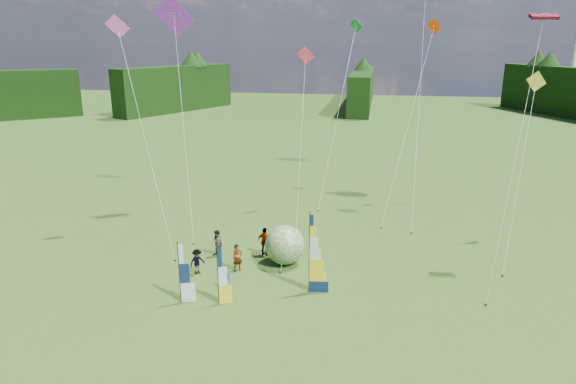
% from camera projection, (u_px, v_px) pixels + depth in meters
% --- Properties ---
extents(ground, '(220.00, 220.00, 0.00)m').
position_uv_depth(ground, '(294.00, 322.00, 25.47)').
color(ground, '#5A7B2F').
rests_on(ground, ground).
extents(treeline_ring, '(210.00, 210.00, 8.00)m').
position_uv_depth(treeline_ring, '(294.00, 247.00, 24.33)').
color(treeline_ring, black).
rests_on(treeline_ring, ground).
extents(feather_banner_main, '(1.24, 0.22, 4.55)m').
position_uv_depth(feather_banner_main, '(309.00, 254.00, 27.84)').
color(feather_banner_main, '#0F244C').
rests_on(feather_banner_main, ground).
extents(side_banner_left, '(0.87, 0.45, 3.22)m').
position_uv_depth(side_banner_left, '(218.00, 277.00, 26.66)').
color(side_banner_left, yellow).
rests_on(side_banner_left, ground).
extents(side_banner_far, '(0.98, 0.38, 3.35)m').
position_uv_depth(side_banner_far, '(179.00, 274.00, 26.86)').
color(side_banner_far, white).
rests_on(side_banner_far, ground).
extents(bol_inflatable, '(2.94, 2.94, 2.46)m').
position_uv_depth(bol_inflatable, '(285.00, 245.00, 31.77)').
color(bol_inflatable, '#123C9A').
rests_on(bol_inflatable, ground).
extents(spectator_a, '(0.74, 0.70, 1.70)m').
position_uv_depth(spectator_a, '(237.00, 258.00, 30.85)').
color(spectator_a, '#66594C').
rests_on(spectator_a, ground).
extents(spectator_b, '(0.97, 0.75, 1.78)m').
position_uv_depth(spectator_b, '(218.00, 244.00, 32.84)').
color(spectator_b, '#66594C').
rests_on(spectator_b, ground).
extents(spectator_c, '(0.92, 1.02, 1.56)m').
position_uv_depth(spectator_c, '(197.00, 262.00, 30.47)').
color(spectator_c, '#66594C').
rests_on(spectator_c, ground).
extents(spectator_d, '(1.19, 0.75, 1.89)m').
position_uv_depth(spectator_d, '(265.00, 242.00, 33.03)').
color(spectator_d, '#66594C').
rests_on(spectator_d, ground).
extents(camp_chair, '(0.71, 0.71, 0.92)m').
position_uv_depth(camp_chair, '(226.00, 282.00, 28.58)').
color(camp_chair, navy).
rests_on(camp_chair, ground).
extents(kite_whale, '(8.94, 17.03, 19.10)m').
position_uv_depth(kite_whale, '(420.00, 91.00, 40.41)').
color(kite_whale, black).
rests_on(kite_whale, ground).
extents(kite_rainbow_delta, '(12.37, 15.10, 17.69)m').
position_uv_depth(kite_rainbow_delta, '(182.00, 107.00, 36.63)').
color(kite_rainbow_delta, '#FE4B3F').
rests_on(kite_rainbow_delta, ground).
extents(kite_parafoil, '(6.59, 10.25, 16.17)m').
position_uv_depth(kite_parafoil, '(517.00, 143.00, 27.69)').
color(kite_parafoil, '#B0052B').
rests_on(kite_parafoil, ground).
extents(small_kite_red, '(6.60, 10.17, 13.44)m').
position_uv_depth(small_kite_red, '(301.00, 133.00, 38.22)').
color(small_kite_red, '#E3324D').
rests_on(small_kite_red, ground).
extents(small_kite_orange, '(6.25, 11.31, 15.50)m').
position_uv_depth(small_kite_orange, '(409.00, 116.00, 39.70)').
color(small_kite_orange, '#EF3901').
rests_on(small_kite_orange, ground).
extents(small_kite_yellow, '(7.64, 11.02, 11.96)m').
position_uv_depth(small_kite_yellow, '(522.00, 164.00, 32.02)').
color(small_kite_yellow, yellow).
rests_on(small_kite_yellow, ground).
extents(small_kite_pink, '(10.08, 10.18, 15.62)m').
position_uv_depth(small_kite_pink, '(144.00, 130.00, 33.25)').
color(small_kite_pink, '#FD5BC9').
rests_on(small_kite_pink, ground).
extents(small_kite_green, '(7.35, 12.50, 15.71)m').
position_uv_depth(small_kite_green, '(338.00, 107.00, 44.00)').
color(small_kite_green, green).
rests_on(small_kite_green, ground).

